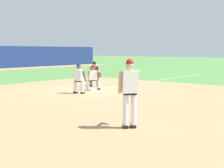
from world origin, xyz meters
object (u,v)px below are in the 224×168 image
(first_baseman, at_px, (94,76))
(baserunner, at_px, (79,77))
(first_base_bag, at_px, (91,90))
(pitcher, at_px, (130,89))
(umpire, at_px, (94,73))
(baseball, at_px, (104,99))

(first_baseman, xyz_separation_m, baserunner, (-1.48, -0.36, 0.06))
(first_base_bag, relative_size, pitcher, 0.20)
(baserunner, height_order, umpire, same)
(baserunner, relative_size, umpire, 1.00)
(baseball, distance_m, baserunner, 2.52)
(first_baseman, bearing_deg, umpire, 40.78)
(first_base_bag, height_order, baseball, first_base_bag)
(baseball, relative_size, umpire, 0.05)
(baserunner, bearing_deg, umpire, 27.40)
(baseball, distance_m, umpire, 5.06)
(first_base_bag, bearing_deg, baseball, -127.55)
(umpire, bearing_deg, first_baseman, -139.22)
(pitcher, distance_m, baserunner, 7.05)
(first_baseman, relative_size, umpire, 0.92)
(baseball, xyz_separation_m, baserunner, (0.78, 2.27, 0.76))
(pitcher, bearing_deg, first_baseman, 48.96)
(first_base_bag, xyz_separation_m, baseball, (-2.00, -2.60, -0.01))
(first_baseman, height_order, baserunner, baserunner)
(umpire, bearing_deg, baserunner, -152.60)
(pitcher, bearing_deg, baserunner, 56.10)
(baseball, bearing_deg, umpire, 46.76)
(baseball, bearing_deg, first_base_bag, 52.45)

